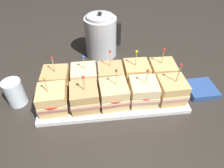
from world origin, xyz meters
name	(u,v)px	position (x,y,z in m)	size (l,w,h in m)	color
ground_plane	(112,96)	(0.00, 0.00, 0.00)	(6.00, 6.00, 0.00)	#2D2823
serving_platter	(112,94)	(0.00, 0.00, 0.01)	(0.59, 0.26, 0.02)	silver
sandwich_front_far_left	(53,100)	(-0.23, -0.06, 0.07)	(0.11, 0.11, 0.16)	tan
sandwich_front_left	(85,97)	(-0.11, -0.06, 0.06)	(0.11, 0.11, 0.16)	tan
sandwich_front_center	(114,95)	(0.00, -0.06, 0.07)	(0.11, 0.11, 0.17)	#DBB77A
sandwich_front_right	(143,92)	(0.12, -0.06, 0.07)	(0.11, 0.11, 0.16)	beige
sandwich_front_far_right	(171,90)	(0.23, -0.06, 0.06)	(0.11, 0.11, 0.18)	tan
sandwich_back_far_left	(56,80)	(-0.23, 0.06, 0.06)	(0.11, 0.11, 0.16)	tan
sandwich_back_left	(84,78)	(-0.11, 0.06, 0.07)	(0.11, 0.11, 0.16)	beige
sandwich_back_center	(111,76)	(0.00, 0.06, 0.06)	(0.11, 0.11, 0.17)	tan
sandwich_back_right	(136,74)	(0.11, 0.06, 0.07)	(0.11, 0.11, 0.17)	tan
sandwich_back_far_right	(162,72)	(0.23, 0.06, 0.06)	(0.11, 0.11, 0.16)	tan
kettle_steel	(101,36)	(-0.02, 0.33, 0.11)	(0.18, 0.16, 0.24)	#B7BABF
drinking_glass	(15,93)	(-0.39, 0.01, 0.06)	(0.07, 0.07, 0.11)	silver
napkin_stack	(201,89)	(0.39, -0.01, 0.01)	(0.12, 0.12, 0.02)	navy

